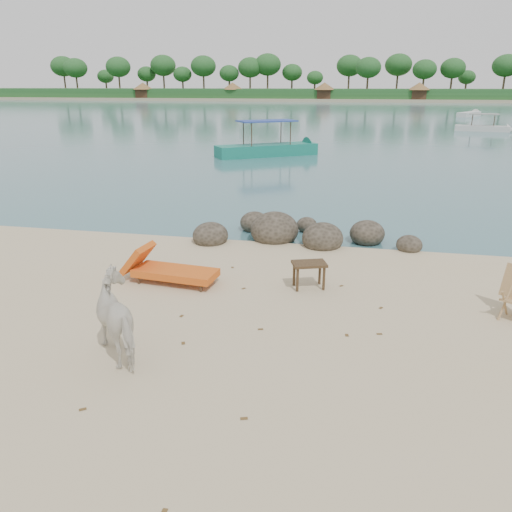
{
  "coord_description": "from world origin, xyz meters",
  "views": [
    {
      "loc": [
        2.32,
        -7.11,
        4.21
      ],
      "look_at": [
        0.44,
        2.0,
        1.0
      ],
      "focal_mm": 35.0,
      "sensor_mm": 36.0,
      "label": 1
    }
  ],
  "objects_px": {
    "side_table": "(309,277)",
    "boat_near": "(267,126)",
    "boulders": "(292,233)",
    "cow": "(122,318)",
    "lounge_chair": "(175,269)"
  },
  "relations": [
    {
      "from": "boulders",
      "to": "boat_near",
      "type": "bearing_deg",
      "value": 102.78
    },
    {
      "from": "boulders",
      "to": "cow",
      "type": "distance_m",
      "value": 7.15
    },
    {
      "from": "side_table",
      "to": "lounge_chair",
      "type": "relative_size",
      "value": 0.31
    },
    {
      "from": "boulders",
      "to": "boat_near",
      "type": "relative_size",
      "value": 0.86
    },
    {
      "from": "side_table",
      "to": "boat_near",
      "type": "height_order",
      "value": "boat_near"
    },
    {
      "from": "cow",
      "to": "side_table",
      "type": "height_order",
      "value": "cow"
    },
    {
      "from": "cow",
      "to": "boat_near",
      "type": "relative_size",
      "value": 0.22
    },
    {
      "from": "boulders",
      "to": "side_table",
      "type": "bearing_deg",
      "value": -76.78
    },
    {
      "from": "cow",
      "to": "lounge_chair",
      "type": "distance_m",
      "value": 3.12
    },
    {
      "from": "boat_near",
      "to": "cow",
      "type": "bearing_deg",
      "value": -118.66
    },
    {
      "from": "lounge_chair",
      "to": "boat_near",
      "type": "height_order",
      "value": "boat_near"
    },
    {
      "from": "lounge_chair",
      "to": "cow",
      "type": "bearing_deg",
      "value": -78.85
    },
    {
      "from": "cow",
      "to": "side_table",
      "type": "xyz_separation_m",
      "value": [
        2.66,
        3.38,
        -0.37
      ]
    },
    {
      "from": "cow",
      "to": "lounge_chair",
      "type": "bearing_deg",
      "value": -131.72
    },
    {
      "from": "lounge_chair",
      "to": "side_table",
      "type": "bearing_deg",
      "value": 11.87
    }
  ]
}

